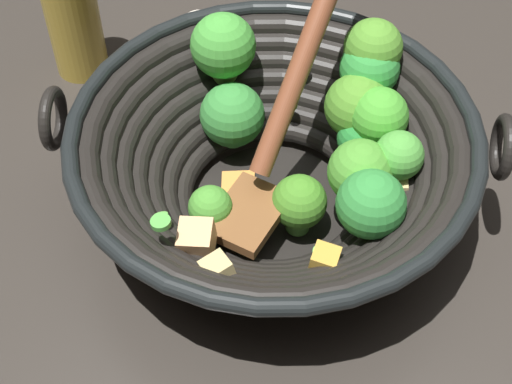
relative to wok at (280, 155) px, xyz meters
name	(u,v)px	position (x,y,z in m)	size (l,w,h in m)	color
ground_plane	(272,210)	(0.01, 0.00, -0.07)	(4.00, 4.00, 0.00)	#332D28
wok	(280,155)	(0.00, 0.00, 0.00)	(0.36, 0.37, 0.27)	black
cooking_oil_bottle	(69,2)	(-0.08, -0.27, 0.01)	(0.05, 0.05, 0.20)	gold
garlic_bulb	(199,31)	(-0.16, -0.18, -0.05)	(0.04, 0.04, 0.04)	silver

